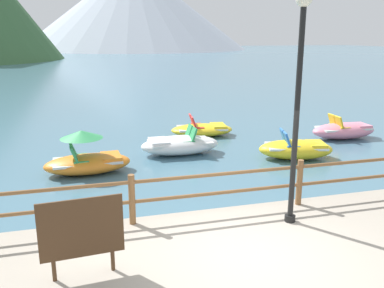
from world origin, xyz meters
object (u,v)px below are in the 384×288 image
object	(u,v)px
pedal_boat_5	(87,159)
sign_board	(82,229)
pedal_boat_1	(344,130)
lamp_post	(298,90)
pedal_boat_4	(202,129)
pedal_boat_6	(296,149)
pedal_boat_0	(180,145)

from	to	relation	value
pedal_boat_5	sign_board	bearing A→B (deg)	-92.08
pedal_boat_1	lamp_post	bearing A→B (deg)	-131.17
pedal_boat_4	pedal_boat_6	xyz separation A→B (m)	(1.95, -3.74, 0.07)
lamp_post	pedal_boat_0	world-z (taller)	lamp_post
pedal_boat_1	pedal_boat_5	distance (m)	9.54
lamp_post	pedal_boat_4	world-z (taller)	lamp_post
lamp_post	pedal_boat_1	world-z (taller)	lamp_post
lamp_post	pedal_boat_0	distance (m)	6.84
pedal_boat_5	pedal_boat_6	size ratio (longest dim) A/B	0.96
sign_board	pedal_boat_0	distance (m)	7.88
pedal_boat_0	pedal_boat_6	distance (m)	3.71
pedal_boat_6	pedal_boat_4	bearing A→B (deg)	117.45
sign_board	pedal_boat_0	xyz separation A→B (m)	(3.18, 7.16, -0.81)
pedal_boat_4	pedal_boat_6	distance (m)	4.22
pedal_boat_0	pedal_boat_5	world-z (taller)	pedal_boat_5
pedal_boat_5	pedal_boat_6	bearing A→B (deg)	-2.68
lamp_post	sign_board	bearing A→B (deg)	-167.38
pedal_boat_4	pedal_boat_5	distance (m)	5.61
sign_board	pedal_boat_5	size ratio (longest dim) A/B	0.49
pedal_boat_0	pedal_boat_5	xyz separation A→B (m)	(-2.96, -1.18, 0.09)
pedal_boat_1	pedal_boat_6	world-z (taller)	pedal_boat_1
pedal_boat_1	sign_board	bearing A→B (deg)	-141.84
pedal_boat_0	pedal_boat_4	xyz separation A→B (m)	(1.46, 2.27, -0.07)
lamp_post	pedal_boat_6	xyz separation A→B (m)	(2.84, 4.85, -2.55)
pedal_boat_0	lamp_post	bearing A→B (deg)	-84.89
pedal_boat_4	pedal_boat_6	bearing A→B (deg)	-62.55
lamp_post	pedal_boat_6	world-z (taller)	lamp_post
pedal_boat_4	pedal_boat_0	bearing A→B (deg)	-122.74
lamp_post	sign_board	xyz separation A→B (m)	(-3.74, -0.84, -1.74)
sign_board	pedal_boat_5	xyz separation A→B (m)	(0.22, 5.98, -0.73)
pedal_boat_5	lamp_post	bearing A→B (deg)	-55.56
pedal_boat_5	pedal_boat_1	bearing A→B (deg)	9.53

